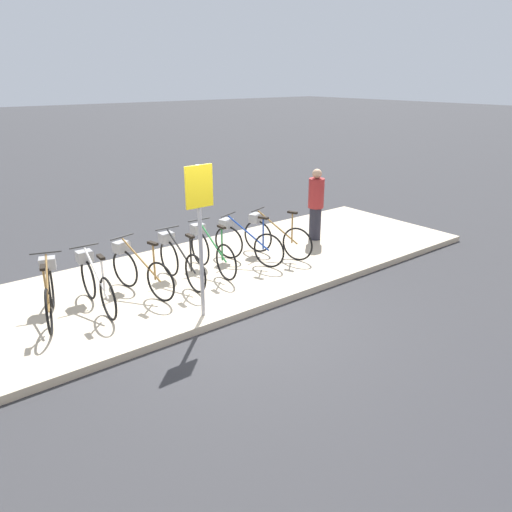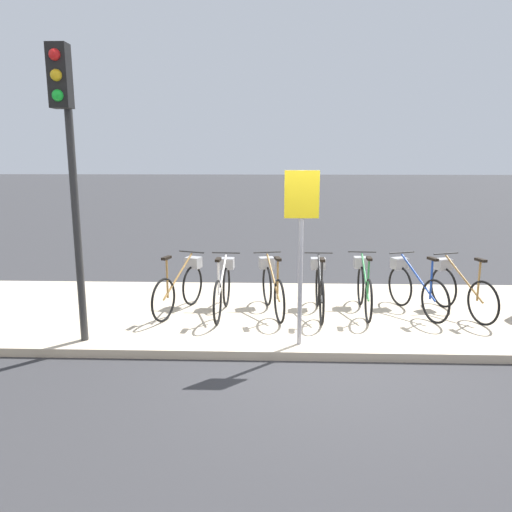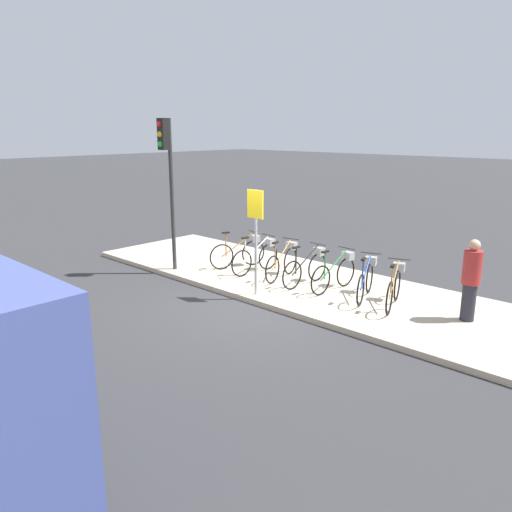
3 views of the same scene
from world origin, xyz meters
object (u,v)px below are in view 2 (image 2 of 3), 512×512
object	(u,v)px
parked_bicycle_2	(272,286)
parked_bicycle_4	(364,285)
parked_bicycle_0	(182,285)
parked_bicycle_5	(413,286)
parked_bicycle_6	(459,287)
parked_bicycle_1	(223,286)
parked_bicycle_3	(319,286)
traffic_light	(67,136)
sign_post	(301,229)

from	to	relation	value
parked_bicycle_2	parked_bicycle_4	world-z (taller)	same
parked_bicycle_0	parked_bicycle_5	size ratio (longest dim) A/B	1.00
parked_bicycle_2	parked_bicycle_6	size ratio (longest dim) A/B	1.03
parked_bicycle_1	parked_bicycle_3	size ratio (longest dim) A/B	1.00
parked_bicycle_5	traffic_light	xyz separation A→B (m)	(-4.82, -1.51, 2.28)
parked_bicycle_5	sign_post	world-z (taller)	sign_post
traffic_light	parked_bicycle_5	bearing A→B (deg)	17.34
parked_bicycle_6	parked_bicycle_4	bearing A→B (deg)	177.05
parked_bicycle_3	parked_bicycle_4	size ratio (longest dim) A/B	1.00
parked_bicycle_6	traffic_light	size ratio (longest dim) A/B	0.40
parked_bicycle_1	parked_bicycle_4	world-z (taller)	same
parked_bicycle_5	parked_bicycle_2	bearing A→B (deg)	-178.48
parked_bicycle_1	parked_bicycle_5	distance (m)	3.04
parked_bicycle_0	parked_bicycle_4	size ratio (longest dim) A/B	0.95
parked_bicycle_3	parked_bicycle_6	bearing A→B (deg)	0.89
parked_bicycle_1	parked_bicycle_5	bearing A→B (deg)	2.67
parked_bicycle_3	parked_bicycle_5	xyz separation A→B (m)	(1.51, 0.09, 0.00)
parked_bicycle_0	parked_bicycle_6	world-z (taller)	same
parked_bicycle_5	parked_bicycle_1	bearing A→B (deg)	-177.33
parked_bicycle_2	parked_bicycle_5	xyz separation A→B (m)	(2.27, 0.06, 0.00)
parked_bicycle_6	parked_bicycle_3	bearing A→B (deg)	-179.11
parked_bicycle_4	parked_bicycle_6	size ratio (longest dim) A/B	1.05
parked_bicycle_1	sign_post	bearing A→B (deg)	-48.87
parked_bicycle_0	parked_bicycle_2	bearing A→B (deg)	0.31
parked_bicycle_0	parked_bicycle_6	size ratio (longest dim) A/B	1.00
parked_bicycle_2	parked_bicycle_3	xyz separation A→B (m)	(0.76, -0.03, 0.00)
parked_bicycle_0	parked_bicycle_1	world-z (taller)	same
parked_bicycle_4	parked_bicycle_6	world-z (taller)	same
parked_bicycle_6	traffic_light	xyz separation A→B (m)	(-5.52, -1.45, 2.28)
parked_bicycle_6	traffic_light	bearing A→B (deg)	-165.27
parked_bicycle_1	parked_bicycle_2	size ratio (longest dim) A/B	1.02
parked_bicycle_1	parked_bicycle_4	bearing A→B (deg)	4.12
parked_bicycle_0	sign_post	size ratio (longest dim) A/B	0.66
parked_bicycle_6	sign_post	size ratio (longest dim) A/B	0.66
parked_bicycle_1	parked_bicycle_5	xyz separation A→B (m)	(3.04, 0.14, 0.00)
parked_bicycle_1	parked_bicycle_5	world-z (taller)	same
parked_bicycle_3	traffic_light	xyz separation A→B (m)	(-3.32, -1.42, 2.28)
parked_bicycle_0	parked_bicycle_2	distance (m)	1.45
parked_bicycle_0	parked_bicycle_3	bearing A→B (deg)	-0.56
parked_bicycle_1	parked_bicycle_0	bearing A→B (deg)	173.81
parked_bicycle_2	parked_bicycle_5	world-z (taller)	same
traffic_light	parked_bicycle_0	bearing A→B (deg)	52.45
parked_bicycle_0	parked_bicycle_5	bearing A→B (deg)	1.05
parked_bicycle_0	parked_bicycle_1	distance (m)	0.68
parked_bicycle_2	parked_bicycle_1	bearing A→B (deg)	-173.98
parked_bicycle_2	parked_bicycle_3	bearing A→B (deg)	-2.23
parked_bicycle_3	sign_post	bearing A→B (deg)	-105.61
parked_bicycle_1	sign_post	distance (m)	2.08
parked_bicycle_3	parked_bicycle_5	size ratio (longest dim) A/B	1.05
parked_bicycle_3	sign_post	xyz separation A→B (m)	(-0.38, -1.37, 1.13)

